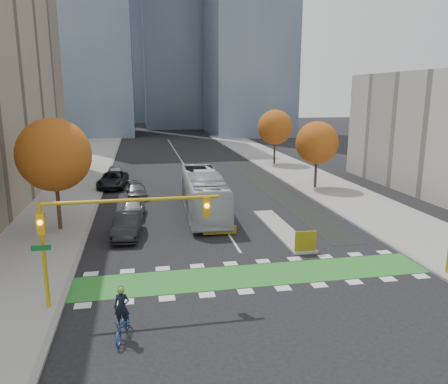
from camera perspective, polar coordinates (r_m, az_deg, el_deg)
name	(u,v)px	position (r m, az deg, el deg)	size (l,w,h in m)	color
ground	(262,287)	(23.48, 5.03, -12.21)	(300.00, 300.00, 0.00)	black
sidewalk_west	(58,204)	(42.27, -20.84, -1.48)	(7.00, 120.00, 0.15)	gray
sidewalk_east	(336,192)	(45.94, 14.46, 0.06)	(7.00, 120.00, 0.15)	gray
curb_west	(98,202)	(41.79, -16.12, -1.29)	(0.30, 120.00, 0.16)	gray
curb_east	(304,193)	(44.57, 10.39, -0.13)	(0.30, 120.00, 0.16)	gray
bike_crossing	(255,275)	(24.79, 4.07, -10.77)	(20.00, 3.00, 0.01)	#297E2A
centre_line	(184,165)	(61.52, -5.21, 3.52)	(0.15, 70.00, 0.01)	silver
bike_lane_paint	(254,176)	(53.13, 3.98, 2.06)	(2.50, 50.00, 0.01)	black
median_island	(281,229)	(32.59, 7.49, -4.84)	(1.60, 10.00, 0.16)	gray
hazard_board	(306,241)	(28.09, 10.62, -6.33)	(1.40, 0.12, 1.30)	yellow
tower_ne	(248,4)	(110.41, 3.13, 23.32)	(18.00, 24.00, 60.00)	#47566B
tower_far	(140,1)	(163.22, -10.94, 23.26)	(26.00, 26.00, 80.00)	#47566B
tree_west	(54,155)	(33.25, -21.31, 4.53)	(5.20, 5.20, 8.22)	#332114
tree_east_near	(317,143)	(46.35, 12.06, 6.31)	(4.40, 4.40, 7.08)	#332114
tree_east_far	(275,127)	(61.45, 6.69, 8.40)	(4.80, 4.80, 7.65)	#332114
traffic_signal_west	(100,224)	(20.85, -15.84, -4.07)	(8.53, 0.56, 5.20)	#BF9914
cyclist	(123,321)	(19.17, -13.10, -16.09)	(1.11, 2.08, 2.28)	navy
bus	(204,193)	(36.34, -2.67, -0.14)	(2.96, 12.66, 3.53)	#B7BDBF
parked_car_a	(133,208)	(36.27, -11.77, -2.09)	(1.74, 4.34, 1.48)	#96969B
parked_car_b	(127,225)	(31.45, -12.55, -4.28)	(1.75, 5.01, 1.65)	black
parked_car_c	(137,190)	(43.13, -11.35, 0.20)	(1.85, 4.56, 1.32)	#4F5055
parked_car_d	(113,180)	(48.08, -14.32, 1.55)	(2.75, 5.97, 1.66)	black
parked_car_e	(115,172)	(53.30, -14.01, 2.55)	(1.75, 4.35, 1.48)	#95969A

